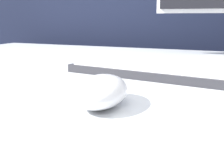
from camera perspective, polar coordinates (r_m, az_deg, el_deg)
The scene contains 3 objects.
partition_panel at distance 1.27m, azimuth 18.72°, elevation 1.97°, with size 5.00×0.03×1.24m.
computer_mouse_near at distance 0.41m, azimuth -2.04°, elevation -1.27°, with size 0.09×0.13×0.04m.
keyboard at distance 0.61m, azimuth 8.40°, elevation 2.44°, with size 0.38×0.17×0.02m.
Camera 1 is at (0.10, -0.55, 0.83)m, focal length 50.00 mm.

